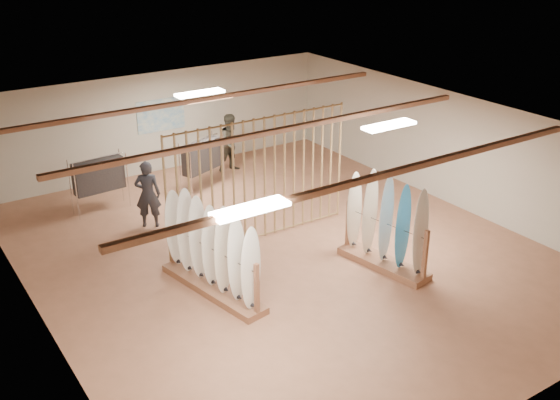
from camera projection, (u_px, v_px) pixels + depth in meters
floor at (280, 251)px, 14.14m from camera, size 12.00×12.00×0.00m
ceiling at (280, 126)px, 13.03m from camera, size 12.00×12.00×0.00m
wall_back at (161, 122)px, 18.18m from camera, size 12.00×0.00×12.00m
wall_front at (520, 331)px, 9.00m from camera, size 12.00×0.00×12.00m
wall_left at (34, 254)px, 11.06m from camera, size 0.00×12.00×12.00m
wall_right at (449, 148)px, 16.12m from camera, size 0.00×12.00×12.00m
ceiling_slats at (280, 130)px, 13.06m from camera, size 9.50×6.12×0.10m
light_panels at (280, 129)px, 13.05m from camera, size 1.20×0.35×0.06m
bamboo_partition at (260, 179)px, 14.20m from camera, size 4.45×0.05×2.78m
poster at (161, 115)px, 18.08m from camera, size 1.40×0.03×0.90m
rack_left at (212, 262)px, 12.36m from camera, size 0.98×2.71×1.86m
rack_right at (385, 238)px, 13.25m from camera, size 0.89×2.12×1.96m
clothing_rack_a at (99, 175)px, 15.75m from camera, size 1.31×0.42×1.41m
clothing_rack_b at (202, 156)px, 17.04m from camera, size 1.25×0.76×1.40m
shopper_a at (147, 190)px, 14.93m from camera, size 0.80×0.72×1.82m
shopper_b at (231, 139)px, 18.27m from camera, size 0.94×0.76×1.87m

